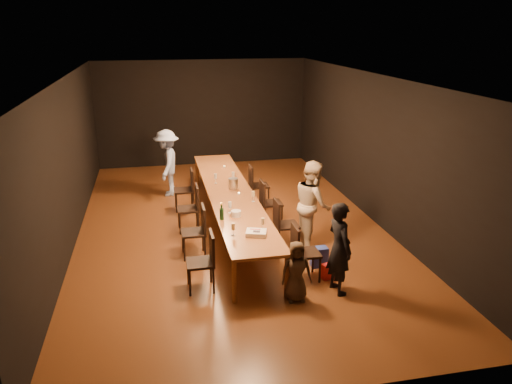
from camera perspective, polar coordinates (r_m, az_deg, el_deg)
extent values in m
plane|color=#4E2713|center=(10.23, -2.91, -3.98)|extent=(10.00, 10.00, 0.00)
cube|color=black|center=(14.61, -6.12, 8.95)|extent=(6.00, 0.04, 3.00)
cube|color=black|center=(5.17, 5.65, -9.51)|extent=(6.00, 0.04, 3.00)
cube|color=black|center=(9.78, -20.71, 3.02)|extent=(0.04, 10.00, 3.00)
cube|color=black|center=(10.62, 13.22, 4.90)|extent=(0.04, 10.00, 3.00)
cube|color=silver|center=(9.49, -3.21, 12.97)|extent=(6.00, 10.00, 0.04)
cube|color=brown|center=(9.98, -2.97, -0.14)|extent=(0.90, 6.00, 0.05)
cylinder|color=brown|center=(7.44, -2.49, -10.17)|extent=(0.08, 0.08, 0.70)
cylinder|color=brown|center=(7.59, 3.57, -9.56)|extent=(0.08, 0.08, 0.70)
cylinder|color=brown|center=(12.79, -6.74, 2.25)|extent=(0.08, 0.08, 0.70)
cylinder|color=brown|center=(12.88, -3.20, 2.47)|extent=(0.08, 0.08, 0.70)
imported|color=black|center=(7.67, 9.50, -6.34)|extent=(0.43, 0.58, 1.46)
imported|color=beige|center=(9.19, 6.48, -1.35)|extent=(0.64, 0.81, 1.62)
imported|color=#8FA7DD|center=(12.07, -10.12, 3.29)|extent=(0.73, 1.10, 1.59)
imported|color=#423325|center=(7.47, 4.63, -9.02)|extent=(0.48, 0.33, 0.94)
cube|color=red|center=(8.27, 8.29, -8.94)|extent=(0.24, 0.16, 0.26)
cube|color=#263CA7|center=(8.63, 7.23, -7.35)|extent=(0.28, 0.19, 0.34)
cube|color=white|center=(7.94, 0.02, -4.70)|extent=(0.38, 0.34, 0.07)
cube|color=black|center=(7.90, 0.06, -4.53)|extent=(0.13, 0.11, 0.00)
cube|color=red|center=(7.98, -0.07, -4.27)|extent=(0.17, 0.07, 0.00)
cylinder|color=white|center=(8.70, -2.30, -2.47)|extent=(0.22, 0.22, 0.10)
cylinder|color=#B0B1B5|center=(10.14, -2.61, 0.98)|extent=(0.22, 0.22, 0.22)
cylinder|color=#B2B7B2|center=(7.98, 0.54, -4.74)|extent=(0.05, 0.05, 0.03)
cylinder|color=#B2B7B2|center=(9.83, -1.96, -0.18)|extent=(0.05, 0.05, 0.03)
cylinder|color=#B2B7B2|center=(11.69, -3.63, 2.89)|extent=(0.05, 0.05, 0.03)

